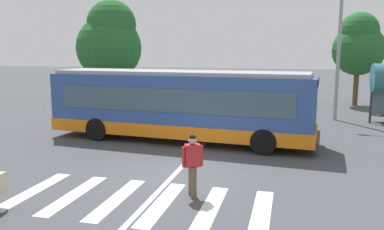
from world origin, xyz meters
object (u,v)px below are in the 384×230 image
(twin_arm_street_lamp, at_px, (340,27))
(city_transit_bus, at_px, (179,105))
(background_tree_left, at_px, (110,41))
(parked_car_blue, at_px, (222,99))
(background_tree_right, at_px, (359,45))
(parked_car_charcoal, at_px, (266,100))
(pedestrian_crossing_street, at_px, (193,162))
(parked_car_white, at_px, (181,98))

(twin_arm_street_lamp, bearing_deg, city_transit_bus, -134.81)
(city_transit_bus, height_order, background_tree_left, background_tree_left)
(parked_car_blue, xyz_separation_m, background_tree_right, (8.98, 4.50, 3.61))
(city_transit_bus, height_order, background_tree_right, background_tree_right)
(parked_car_charcoal, bearing_deg, parked_car_blue, -178.19)
(pedestrian_crossing_street, relative_size, background_tree_left, 0.22)
(parked_car_blue, bearing_deg, background_tree_left, 165.71)
(pedestrian_crossing_street, relative_size, twin_arm_street_lamp, 0.20)
(parked_car_blue, bearing_deg, pedestrian_crossing_street, -83.03)
(parked_car_white, bearing_deg, background_tree_right, 23.51)
(parked_car_white, relative_size, parked_car_charcoal, 1.01)
(city_transit_bus, distance_m, background_tree_right, 16.97)
(pedestrian_crossing_street, bearing_deg, parked_car_white, 107.00)
(city_transit_bus, relative_size, parked_car_white, 2.60)
(twin_arm_street_lamp, xyz_separation_m, background_tree_left, (-16.18, 4.58, -0.56))
(twin_arm_street_lamp, bearing_deg, parked_car_blue, 162.19)
(parked_car_charcoal, height_order, background_tree_left, background_tree_left)
(parked_car_white, distance_m, background_tree_left, 8.15)
(twin_arm_street_lamp, bearing_deg, parked_car_white, 170.35)
(pedestrian_crossing_street, xyz_separation_m, background_tree_right, (7.05, 20.30, 3.40))
(city_transit_bus, xyz_separation_m, background_tree_right, (9.24, 13.97, 2.78))
(city_transit_bus, bearing_deg, background_tree_left, 127.25)
(parked_car_blue, relative_size, parked_car_charcoal, 1.00)
(city_transit_bus, bearing_deg, background_tree_right, 56.53)
(background_tree_right, bearing_deg, background_tree_left, -173.28)
(parked_car_charcoal, distance_m, twin_arm_street_lamp, 6.44)
(parked_car_blue, xyz_separation_m, background_tree_left, (-9.24, 2.35, 3.91))
(pedestrian_crossing_street, bearing_deg, background_tree_left, 121.62)
(city_transit_bus, bearing_deg, pedestrian_crossing_street, -70.94)
(city_transit_bus, xyz_separation_m, parked_car_charcoal, (3.16, 9.56, -0.82))
(background_tree_left, bearing_deg, city_transit_bus, -52.75)
(parked_car_white, xyz_separation_m, background_tree_right, (11.70, 5.09, 3.61))
(pedestrian_crossing_street, relative_size, parked_car_blue, 0.38)
(parked_car_white, height_order, parked_car_charcoal, same)
(parked_car_blue, bearing_deg, parked_car_charcoal, 1.81)
(twin_arm_street_lamp, distance_m, background_tree_right, 7.09)
(pedestrian_crossing_street, height_order, background_tree_left, background_tree_left)
(city_transit_bus, xyz_separation_m, twin_arm_street_lamp, (7.19, 7.24, 3.64))
(parked_car_blue, distance_m, parked_car_charcoal, 2.91)
(twin_arm_street_lamp, height_order, background_tree_left, twin_arm_street_lamp)
(parked_car_blue, height_order, background_tree_right, background_tree_right)
(background_tree_left, height_order, background_tree_right, background_tree_left)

